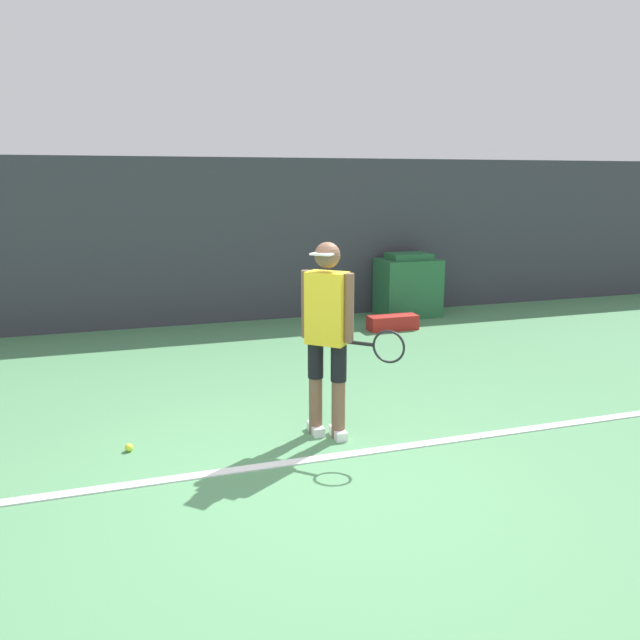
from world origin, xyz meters
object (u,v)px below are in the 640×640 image
(tennis_ball, at_px, (129,447))
(covered_chair, at_px, (408,286))
(equipment_bag, at_px, (393,322))
(tennis_player, at_px, (328,331))

(tennis_ball, distance_m, covered_chair, 6.16)
(tennis_ball, bearing_deg, equipment_bag, 40.29)
(tennis_player, relative_size, equipment_bag, 2.27)
(tennis_ball, xyz_separation_m, equipment_bag, (3.88, 3.29, 0.07))
(covered_chair, distance_m, equipment_bag, 1.14)
(tennis_player, xyz_separation_m, tennis_ball, (-1.69, 0.19, -0.92))
(covered_chair, bearing_deg, tennis_player, -123.22)
(tennis_player, distance_m, equipment_bag, 4.20)
(tennis_player, bearing_deg, tennis_ball, -143.34)
(equipment_bag, bearing_deg, covered_chair, 52.88)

